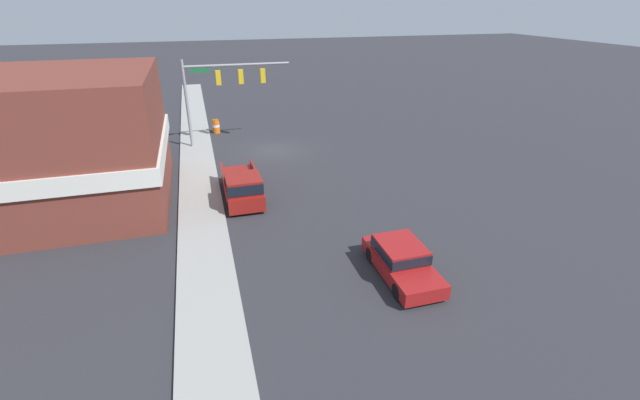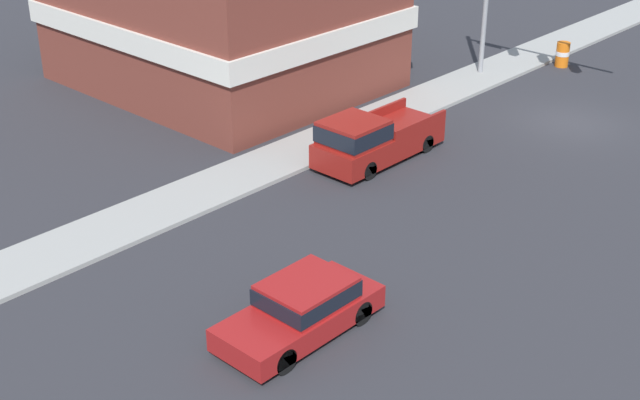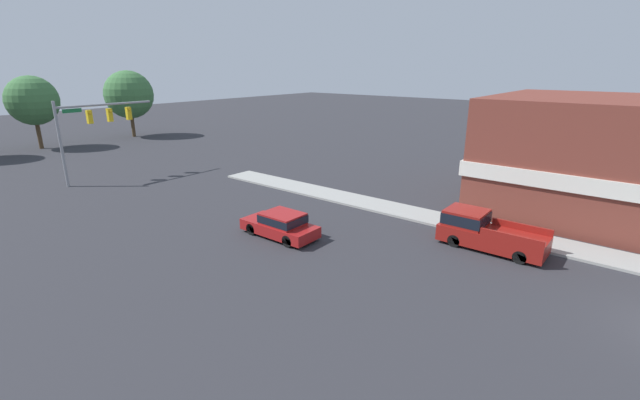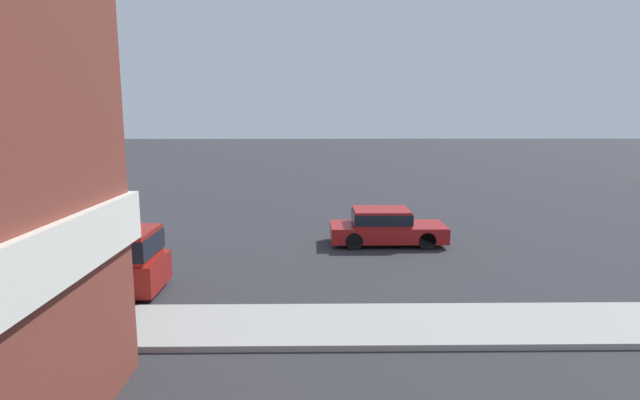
{
  "view_description": "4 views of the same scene",
  "coord_description": "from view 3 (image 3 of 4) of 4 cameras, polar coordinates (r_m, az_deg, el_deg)",
  "views": [
    {
      "loc": [
        5.23,
        30.98,
        10.54
      ],
      "look_at": [
        0.02,
        12.86,
        1.65
      ],
      "focal_mm": 24.0,
      "sensor_mm": 36.0,
      "label": 1
    },
    {
      "loc": [
        -15.13,
        30.7,
        12.9
      ],
      "look_at": [
        -0.0,
        14.5,
        1.87
      ],
      "focal_mm": 50.0,
      "sensor_mm": 36.0,
      "label": 2
    },
    {
      "loc": [
        -18.01,
        2.12,
        9.06
      ],
      "look_at": [
        0.27,
        16.67,
        1.67
      ],
      "focal_mm": 24.0,
      "sensor_mm": 36.0,
      "label": 3
    },
    {
      "loc": [
        16.76,
        14.68,
        4.89
      ],
      "look_at": [
        -0.04,
        14.92,
        2.11
      ],
      "focal_mm": 28.0,
      "sensor_mm": 36.0,
      "label": 4
    }
  ],
  "objects": [
    {
      "name": "corner_brick_building",
      "position": [
        32.48,
        31.22,
        5.22
      ],
      "size": [
        13.02,
        10.69,
        7.2
      ],
      "color": "brown",
      "rests_on": "ground"
    },
    {
      "name": "car_lead",
      "position": [
        23.57,
        -5.24,
        -3.22
      ],
      "size": [
        1.87,
        4.42,
        1.39
      ],
      "color": "black",
      "rests_on": "ground"
    },
    {
      "name": "backdrop_tree_left_mid",
      "position": [
        57.72,
        -33.98,
        10.93
      ],
      "size": [
        5.37,
        5.37,
        8.02
      ],
      "color": "#4C3823",
      "rests_on": "ground"
    },
    {
      "name": "pickup_truck_parked",
      "position": [
        23.67,
        20.89,
        -3.82
      ],
      "size": [
        1.96,
        5.21,
        1.84
      ],
      "color": "black",
      "rests_on": "ground"
    },
    {
      "name": "far_signal_assembly",
      "position": [
        38.91,
        -27.94,
        9.27
      ],
      "size": [
        7.76,
        0.49,
        6.53
      ],
      "color": "gray",
      "rests_on": "ground"
    },
    {
      "name": "backdrop_tree_center",
      "position": [
        61.9,
        -24.13,
        12.7
      ],
      "size": [
        6.06,
        6.06,
        8.46
      ],
      "color": "#4C3823",
      "rests_on": "ground"
    }
  ]
}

